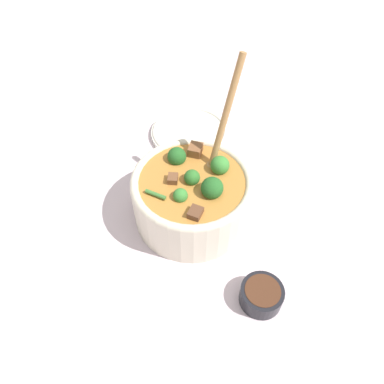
# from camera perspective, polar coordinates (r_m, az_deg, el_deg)

# --- Properties ---
(ground_plane) EXTENTS (4.00, 4.00, 0.00)m
(ground_plane) POSITION_cam_1_polar(r_m,az_deg,el_deg) (0.74, 0.00, -3.40)
(ground_plane) COLOR silver
(stew_bowl) EXTENTS (0.22, 0.22, 0.30)m
(stew_bowl) POSITION_cam_1_polar(r_m,az_deg,el_deg) (0.69, 0.05, -0.38)
(stew_bowl) COLOR beige
(stew_bowl) RESTS_ON ground_plane
(condiment_bowl) EXTENTS (0.07, 0.07, 0.04)m
(condiment_bowl) POSITION_cam_1_polar(r_m,az_deg,el_deg) (0.64, 10.54, -15.12)
(condiment_bowl) COLOR black
(condiment_bowl) RESTS_ON ground_plane
(empty_plate) EXTENTS (0.18, 0.18, 0.02)m
(empty_plate) POSITION_cam_1_polar(r_m,az_deg,el_deg) (0.90, -0.31, 9.14)
(empty_plate) COLOR silver
(empty_plate) RESTS_ON ground_plane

